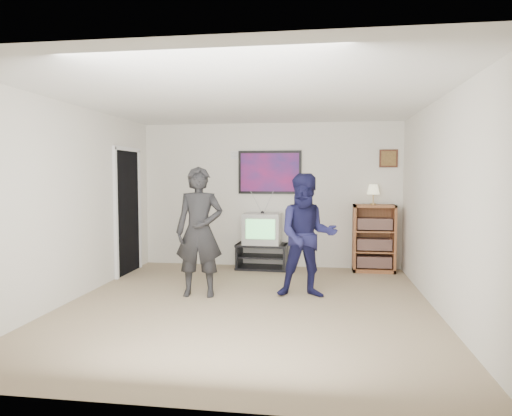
% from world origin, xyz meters
% --- Properties ---
extents(room_shell, '(4.51, 5.00, 2.51)m').
position_xyz_m(room_shell, '(0.00, 0.35, 1.25)').
color(room_shell, '#816D52').
rests_on(room_shell, ground).
extents(media_stand, '(0.88, 0.51, 0.43)m').
position_xyz_m(media_stand, '(-0.10, 2.23, 0.22)').
color(media_stand, black).
rests_on(media_stand, room_shell).
extents(crt_television, '(0.63, 0.54, 0.52)m').
position_xyz_m(crt_television, '(-0.10, 2.23, 0.69)').
color(crt_television, '#A2A39D').
rests_on(crt_television, media_stand).
extents(bookshelf, '(0.68, 0.39, 1.11)m').
position_xyz_m(bookshelf, '(1.76, 2.28, 0.56)').
color(bookshelf, brown).
rests_on(bookshelf, room_shell).
extents(table_lamp, '(0.21, 0.21, 0.33)m').
position_xyz_m(table_lamp, '(1.74, 2.32, 1.28)').
color(table_lamp, beige).
rests_on(table_lamp, bookshelf).
extents(person_tall, '(0.66, 0.47, 1.71)m').
position_xyz_m(person_tall, '(-0.70, 0.39, 0.86)').
color(person_tall, black).
rests_on(person_tall, room_shell).
extents(person_short, '(0.84, 0.69, 1.62)m').
position_xyz_m(person_short, '(0.71, 0.53, 0.81)').
color(person_short, '#16153C').
rests_on(person_short, room_shell).
extents(controller_left, '(0.06, 0.13, 0.04)m').
position_xyz_m(controller_left, '(-0.68, 0.59, 1.25)').
color(controller_left, white).
rests_on(controller_left, person_tall).
extents(controller_right, '(0.04, 0.11, 0.03)m').
position_xyz_m(controller_right, '(0.71, 0.78, 1.05)').
color(controller_right, white).
rests_on(controller_right, person_short).
extents(poster, '(1.10, 0.03, 0.75)m').
position_xyz_m(poster, '(0.00, 2.48, 1.65)').
color(poster, black).
rests_on(poster, room_shell).
extents(air_vent, '(0.28, 0.02, 0.14)m').
position_xyz_m(air_vent, '(-0.55, 2.48, 1.95)').
color(air_vent, white).
rests_on(air_vent, room_shell).
extents(small_picture, '(0.30, 0.03, 0.30)m').
position_xyz_m(small_picture, '(2.00, 2.48, 1.88)').
color(small_picture, black).
rests_on(small_picture, room_shell).
extents(doorway, '(0.03, 0.85, 2.00)m').
position_xyz_m(doorway, '(-2.23, 1.60, 1.00)').
color(doorway, black).
rests_on(doorway, room_shell).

